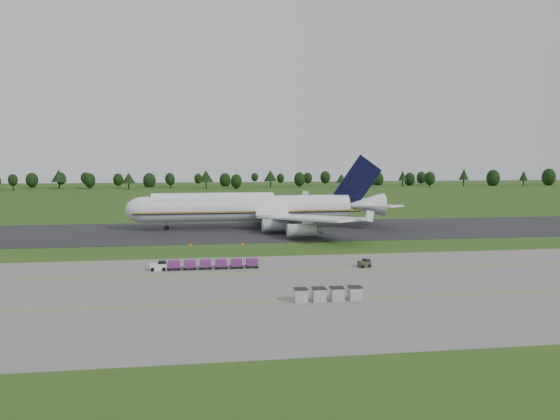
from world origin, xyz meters
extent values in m
plane|color=#274715|center=(0.00, 0.00, 0.00)|extent=(600.00, 600.00, 0.00)
cube|color=slate|center=(0.00, -34.00, 0.03)|extent=(300.00, 52.00, 0.06)
cube|color=black|center=(0.00, 28.00, 0.04)|extent=(300.00, 40.00, 0.08)
cube|color=#D99C0C|center=(0.00, -22.00, 0.07)|extent=(300.00, 0.25, 0.01)
cube|color=#D99C0C|center=(0.00, -40.00, 0.07)|extent=(300.00, 0.20, 0.01)
cube|color=#D99C0C|center=(0.00, -10.00, 0.07)|extent=(120.00, 0.20, 0.01)
cylinder|color=black|center=(-114.36, 213.22, 1.92)|extent=(0.70, 0.70, 3.85)
sphere|color=#193312|center=(-114.36, 213.22, 5.88)|extent=(5.20, 5.20, 5.20)
cylinder|color=black|center=(-92.99, 225.97, 2.03)|extent=(0.70, 0.70, 4.07)
cone|color=#193312|center=(-92.99, 225.97, 7.68)|extent=(8.82, 8.82, 7.23)
cylinder|color=black|center=(-75.20, 223.05, 1.64)|extent=(0.70, 0.70, 3.27)
sphere|color=#193312|center=(-75.20, 223.05, 5.00)|extent=(6.64, 6.64, 6.64)
cylinder|color=black|center=(-52.37, 217.60, 1.71)|extent=(0.70, 0.70, 3.41)
cone|color=#193312|center=(-52.37, 217.60, 6.45)|extent=(7.86, 7.86, 6.07)
cylinder|color=black|center=(-28.76, 224.44, 1.66)|extent=(0.70, 0.70, 3.32)
sphere|color=#193312|center=(-28.76, 224.44, 5.08)|extent=(5.32, 5.32, 5.32)
cylinder|color=black|center=(-7.75, 218.71, 1.95)|extent=(0.70, 0.70, 3.90)
cone|color=#193312|center=(-7.75, 218.71, 7.36)|extent=(8.75, 8.75, 6.93)
cylinder|color=black|center=(9.86, 213.30, 1.44)|extent=(0.70, 0.70, 2.89)
sphere|color=#193312|center=(9.86, 213.30, 4.41)|extent=(6.51, 6.51, 6.51)
cylinder|color=black|center=(31.51, 224.06, 1.92)|extent=(0.70, 0.70, 3.83)
cone|color=#193312|center=(31.51, 224.06, 7.24)|extent=(8.26, 8.26, 6.81)
cylinder|color=black|center=(49.33, 222.08, 1.64)|extent=(0.70, 0.70, 3.29)
sphere|color=#193312|center=(49.33, 222.08, 5.02)|extent=(6.72, 6.72, 6.72)
cylinder|color=black|center=(73.83, 214.62, 1.54)|extent=(0.70, 0.70, 3.09)
cone|color=#193312|center=(73.83, 214.62, 5.83)|extent=(6.42, 6.42, 5.49)
cylinder|color=black|center=(94.87, 222.49, 1.58)|extent=(0.70, 0.70, 3.16)
sphere|color=#193312|center=(94.87, 222.49, 4.82)|extent=(6.24, 6.24, 6.24)
cylinder|color=black|center=(117.01, 225.91, 1.79)|extent=(0.70, 0.70, 3.59)
cone|color=#193312|center=(117.01, 225.91, 6.78)|extent=(5.59, 5.59, 6.38)
cylinder|color=black|center=(132.22, 218.79, 1.69)|extent=(0.70, 0.70, 3.38)
sphere|color=#193312|center=(132.22, 218.79, 5.17)|extent=(6.69, 6.69, 6.69)
cylinder|color=black|center=(155.37, 219.49, 2.04)|extent=(0.70, 0.70, 4.07)
cone|color=#193312|center=(155.37, 219.49, 7.69)|extent=(6.09, 6.09, 7.24)
cylinder|color=black|center=(177.71, 223.49, 1.60)|extent=(0.70, 0.70, 3.21)
sphere|color=#193312|center=(177.71, 223.49, 4.90)|extent=(8.51, 8.51, 8.51)
cylinder|color=black|center=(197.44, 220.83, 1.73)|extent=(0.70, 0.70, 3.46)
cone|color=#193312|center=(197.44, 220.83, 6.54)|extent=(5.30, 5.30, 6.15)
cylinder|color=black|center=(215.60, 221.26, 1.79)|extent=(0.70, 0.70, 3.59)
sphere|color=#193312|center=(215.60, 221.26, 5.48)|extent=(8.66, 8.66, 8.66)
cylinder|color=white|center=(1.63, 32.96, 5.31)|extent=(53.21, 7.30, 6.60)
cylinder|color=white|center=(-7.53, 32.84, 6.87)|extent=(31.21, 5.56, 5.14)
sphere|color=white|center=(-24.93, 32.61, 5.31)|extent=(6.60, 6.60, 6.60)
cone|color=white|center=(33.23, 33.39, 5.77)|extent=(10.16, 6.40, 6.27)
cube|color=gold|center=(1.67, 29.65, 4.76)|extent=(58.62, 0.84, 0.32)
cube|color=white|center=(14.19, 15.63, 4.49)|extent=(22.20, 31.93, 0.50)
cube|color=white|center=(13.72, 50.62, 4.49)|extent=(21.56, 32.08, 0.50)
cylinder|color=#999CA1|center=(7.23, 21.50, 2.20)|extent=(6.45, 3.02, 2.93)
cylinder|color=#999CA1|center=(11.78, 11.48, 2.20)|extent=(6.45, 3.02, 2.93)
cylinder|color=#999CA1|center=(6.92, 44.58, 2.20)|extent=(6.45, 3.02, 2.93)
cylinder|color=#999CA1|center=(11.20, 54.71, 2.20)|extent=(6.45, 3.02, 2.93)
cube|color=black|center=(30.95, 33.36, 11.94)|extent=(13.36, 0.68, 14.71)
cube|color=white|center=(34.70, 26.53, 6.05)|extent=(10.68, 12.74, 0.41)
cube|color=white|center=(34.51, 40.27, 6.05)|extent=(10.48, 12.79, 0.41)
cylinder|color=slate|center=(-19.44, 32.68, 1.01)|extent=(0.33, 0.33, 2.02)
cylinder|color=black|center=(-19.44, 32.68, 0.60)|extent=(1.20, 0.84, 1.19)
cylinder|color=slate|center=(7.18, 28.92, 1.01)|extent=(0.33, 0.33, 2.02)
cylinder|color=black|center=(7.18, 28.92, 0.60)|extent=(1.20, 0.84, 1.19)
cylinder|color=slate|center=(7.07, 37.16, 1.01)|extent=(0.33, 0.33, 2.02)
cylinder|color=black|center=(7.07, 37.16, 0.60)|extent=(1.20, 0.84, 1.19)
cube|color=white|center=(-17.62, -18.05, 0.63)|extent=(2.69, 1.45, 1.14)
cylinder|color=black|center=(-18.55, -18.78, 0.37)|extent=(0.62, 0.23, 0.62)
cube|color=black|center=(-15.14, -18.05, 0.42)|extent=(2.07, 1.55, 0.12)
cube|color=#652069|center=(-15.14, -18.05, 1.04)|extent=(1.86, 1.45, 1.14)
cylinder|color=black|center=(-15.97, -18.78, 0.24)|extent=(0.35, 0.16, 0.35)
cube|color=black|center=(-12.55, -18.05, 0.42)|extent=(2.07, 1.55, 0.12)
cube|color=#652069|center=(-12.55, -18.05, 1.04)|extent=(1.86, 1.45, 1.14)
cylinder|color=black|center=(-13.38, -18.78, 0.24)|extent=(0.35, 0.16, 0.35)
cube|color=black|center=(-9.97, -18.05, 0.42)|extent=(2.07, 1.55, 0.12)
cube|color=#652069|center=(-9.97, -18.05, 1.04)|extent=(1.86, 1.45, 1.14)
cylinder|color=black|center=(-10.80, -18.78, 0.24)|extent=(0.35, 0.16, 0.35)
cube|color=black|center=(-7.38, -18.05, 0.42)|extent=(2.07, 1.55, 0.12)
cube|color=#652069|center=(-7.38, -18.05, 1.04)|extent=(1.86, 1.45, 1.14)
cylinder|color=black|center=(-8.21, -18.78, 0.24)|extent=(0.35, 0.16, 0.35)
cube|color=black|center=(-4.80, -18.05, 0.42)|extent=(2.07, 1.55, 0.12)
cube|color=#652069|center=(-4.80, -18.05, 1.04)|extent=(1.86, 1.45, 1.14)
cylinder|color=black|center=(-5.62, -18.78, 0.24)|extent=(0.35, 0.16, 0.35)
cube|color=black|center=(-2.21, -18.05, 0.42)|extent=(2.07, 1.55, 0.12)
cube|color=#652069|center=(-2.21, -18.05, 1.04)|extent=(1.86, 1.45, 1.14)
cylinder|color=black|center=(-3.04, -18.78, 0.24)|extent=(0.35, 0.16, 0.35)
cylinder|color=black|center=(-17.62, -18.05, 0.37)|extent=(0.62, 0.23, 0.62)
cube|color=#333525|center=(16.61, -20.43, 0.61)|extent=(2.29, 1.79, 1.11)
cylinder|color=black|center=(15.90, -21.04, 0.34)|extent=(0.56, 0.20, 0.56)
cylinder|color=black|center=(17.31, -19.83, 0.34)|extent=(0.56, 0.20, 0.56)
cube|color=#A8A8A8|center=(2.02, -40.55, 0.88)|extent=(1.65, 1.65, 1.65)
cube|color=black|center=(2.02, -40.55, 1.75)|extent=(1.75, 1.75, 0.08)
cube|color=#A8A8A8|center=(4.42, -40.55, 0.88)|extent=(1.65, 1.65, 1.65)
cube|color=black|center=(4.42, -40.55, 1.75)|extent=(1.75, 1.75, 0.08)
cube|color=#A8A8A8|center=(6.82, -40.55, 0.88)|extent=(1.65, 1.65, 1.65)
cube|color=black|center=(6.82, -40.55, 1.75)|extent=(1.75, 1.75, 0.08)
cube|color=#A8A8A8|center=(9.22, -40.55, 0.88)|extent=(1.65, 1.65, 1.65)
cube|color=black|center=(9.22, -40.55, 1.75)|extent=(1.75, 1.75, 0.08)
cube|color=orange|center=(-12.89, 5.66, 0.30)|extent=(0.50, 0.12, 0.60)
cube|color=black|center=(-12.89, 5.66, 0.02)|extent=(0.30, 0.30, 0.04)
cube|color=orange|center=(-2.01, 5.66, 0.30)|extent=(0.50, 0.12, 0.60)
cube|color=black|center=(-2.01, 5.66, 0.02)|extent=(0.30, 0.30, 0.04)
camera|label=1|loc=(-10.43, -108.25, 18.64)|focal=35.00mm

